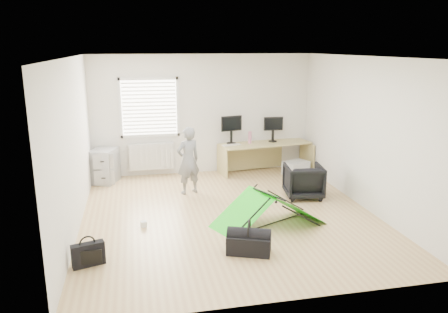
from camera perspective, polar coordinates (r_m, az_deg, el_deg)
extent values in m
plane|color=tan|center=(7.72, 0.61, -7.57)|extent=(5.50, 5.50, 0.00)
cube|color=silver|center=(9.99, -2.76, 5.49)|extent=(5.00, 0.02, 2.70)
cube|color=silver|center=(9.80, -9.73, 6.32)|extent=(1.20, 0.06, 1.20)
cube|color=silver|center=(9.97, -9.45, 0.02)|extent=(1.00, 0.12, 0.60)
cube|color=tan|center=(10.14, 5.42, -0.18)|extent=(2.15, 0.96, 0.71)
cube|color=#9C9EA1|center=(9.74, -15.33, -1.16)|extent=(0.66, 0.75, 0.73)
cube|color=black|center=(9.90, 0.96, 3.02)|extent=(0.50, 0.20, 0.47)
cube|color=black|center=(10.17, 6.40, 3.12)|extent=(0.45, 0.11, 0.43)
cube|color=beige|center=(9.76, 0.99, 1.51)|extent=(0.44, 0.24, 0.02)
cylinder|color=#BA6888|center=(9.96, 3.41, 2.51)|extent=(0.08, 0.08, 0.28)
imported|color=black|center=(8.61, 10.34, -3.16)|extent=(0.79, 0.81, 0.65)
imported|color=slate|center=(8.63, -4.69, -0.53)|extent=(0.58, 0.48, 1.35)
cube|color=silver|center=(10.14, 9.37, -1.47)|extent=(0.65, 0.57, 0.30)
cube|color=#1E8678|center=(10.03, -15.68, -1.87)|extent=(0.32, 0.24, 0.35)
cube|color=black|center=(6.26, -17.31, -12.12)|extent=(0.45, 0.25, 0.32)
cube|color=silver|center=(7.33, -10.45, -8.67)|extent=(0.11, 0.11, 0.09)
cube|color=black|center=(6.33, 3.27, -11.37)|extent=(0.69, 0.51, 0.27)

